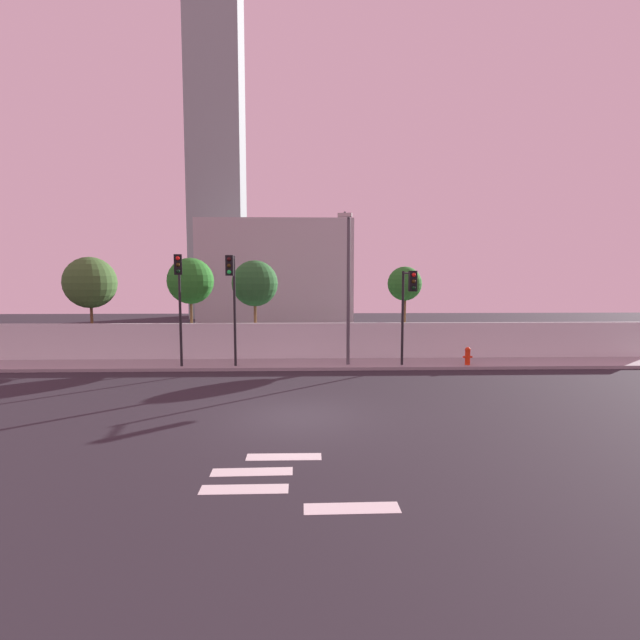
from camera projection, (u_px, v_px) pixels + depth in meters
name	position (u px, v px, depth m)	size (l,w,h in m)	color
ground_plane	(297.00, 417.00, 14.56)	(80.00, 80.00, 0.00)	#262329
sidewalk	(300.00, 364.00, 22.71)	(36.00, 2.40, 0.15)	#989898
perimeter_wall	(301.00, 341.00, 23.90)	(36.00, 0.18, 1.80)	silver
crosswalk_marking	(281.00, 480.00, 10.04)	(3.92, 3.01, 0.01)	silver
traffic_light_left	(232.00, 287.00, 21.18)	(0.35, 1.09, 5.08)	black
traffic_light_center	(179.00, 287.00, 21.13)	(0.42, 1.05, 5.12)	black
traffic_light_right	(408.00, 297.00, 21.18)	(0.39, 1.55, 4.40)	black
street_lamp_curbside	(348.00, 278.00, 21.70)	(0.71, 1.89, 6.91)	#4C4C51
fire_hydrant	(468.00, 355.00, 22.17)	(0.44, 0.26, 0.84)	red
roadside_tree_leftmost	(90.00, 283.00, 24.50)	(2.67, 2.67, 5.31)	brown
roadside_tree_midleft	(191.00, 281.00, 24.65)	(2.41, 2.41, 5.26)	brown
roadside_tree_midright	(255.00, 284.00, 24.76)	(2.42, 2.42, 5.14)	brown
roadside_tree_rightmost	(405.00, 284.00, 25.00)	(1.81, 1.81, 4.82)	brown
low_building_distant	(277.00, 276.00, 37.47)	(11.68, 6.00, 8.54)	#ADADAD
tower_on_skyline	(217.00, 155.00, 48.06)	(5.30, 5.00, 33.08)	gray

